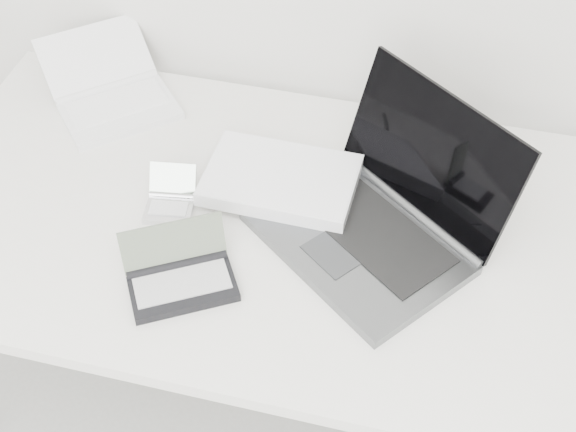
% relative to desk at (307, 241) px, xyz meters
% --- Properties ---
extents(desk, '(1.60, 0.80, 0.73)m').
position_rel_desk_xyz_m(desk, '(0.00, 0.00, 0.00)').
color(desk, white).
rests_on(desk, ground).
extents(laptop_large, '(0.62, 0.52, 0.26)m').
position_rel_desk_xyz_m(laptop_large, '(0.06, 0.04, 0.09)').
color(laptop_large, '#5C5E61').
rests_on(laptop_large, desk).
extents(netbook_open_white, '(0.38, 0.38, 0.11)m').
position_rel_desk_xyz_m(netbook_open_white, '(-0.52, 0.26, 0.07)').
color(netbook_open_white, white).
rests_on(netbook_open_white, desk).
extents(pda_silver, '(0.11, 0.13, 0.07)m').
position_rel_desk_xyz_m(pda_silver, '(-0.28, -0.02, 0.06)').
color(pda_silver, silver).
rests_on(pda_silver, desk).
extents(palmtop_charcoal, '(0.23, 0.21, 0.10)m').
position_rel_desk_xyz_m(palmtop_charcoal, '(-0.19, -0.20, 0.07)').
color(palmtop_charcoal, black).
rests_on(palmtop_charcoal, desk).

